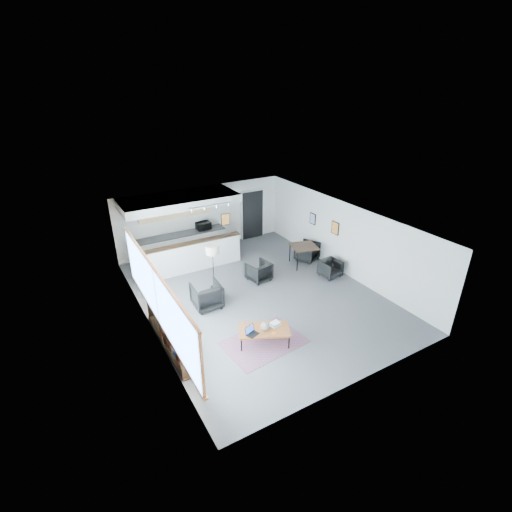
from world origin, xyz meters
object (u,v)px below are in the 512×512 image
coffee_table (264,330)px  armchair_left (207,294)px  armchair_right (259,270)px  microwave (203,225)px  dining_chair_far (307,252)px  laptop (251,332)px  dining_chair_near (330,269)px  dining_table (304,248)px  floor_lamp (212,251)px  ceramic_pot (265,326)px  book_stack (275,324)px

coffee_table → armchair_left: size_ratio=1.76×
armchair_right → microwave: (-0.66, 3.29, 0.75)m
dining_chair_far → microwave: microwave is taller
laptop → dining_chair_near: laptop is taller
armchair_right → dining_table: dining_table is taller
laptop → floor_lamp: floor_lamp is taller
dining_table → microwave: bearing=131.5°
dining_chair_far → ceramic_pot: bearing=16.5°
ceramic_pot → dining_chair_near: ceramic_pot is taller
laptop → book_stack: laptop is taller
armchair_right → laptop: bearing=46.4°
floor_lamp → dining_table: (3.66, -0.10, -0.66)m
coffee_table → dining_table: (3.71, 3.23, 0.30)m
laptop → armchair_right: 3.66m
armchair_right → microwave: bearing=-88.6°
armchair_left → dining_chair_far: 4.83m
floor_lamp → dining_chair_near: floor_lamp is taller
dining_chair_far → armchair_right: bearing=-13.7°
book_stack → dining_chair_near: dining_chair_near is taller
dining_chair_near → dining_chair_far: 1.54m
armchair_left → armchair_right: (2.24, 0.65, -0.06)m
floor_lamp → dining_chair_far: 4.17m
coffee_table → dining_chair_far: size_ratio=2.26×
laptop → dining_table: bearing=18.7°
laptop → dining_chair_far: bearing=18.6°
coffee_table → ceramic_pot: 0.16m
armchair_right → armchair_left: bearing=6.3°
armchair_right → floor_lamp: (-1.58, 0.28, 0.99)m
dining_table → dining_chair_far: (0.38, 0.29, -0.37)m
microwave → dining_chair_far: bearing=-47.5°
dining_chair_near → microwave: 5.34m
dining_chair_far → floor_lamp: bearing=-21.9°
armchair_left → ceramic_pot: bearing=106.7°
coffee_table → dining_table: 4.93m
book_stack → floor_lamp: bearing=95.2°
armchair_left → floor_lamp: bearing=-122.7°
ceramic_pot → floor_lamp: bearing=89.2°
armchair_right → dining_chair_far: size_ratio=1.11×
floor_lamp → microwave: 3.15m
book_stack → laptop: bearing=-179.1°
floor_lamp → coffee_table: bearing=-90.8°
laptop → book_stack: size_ratio=1.12×
ceramic_pot → dining_chair_near: size_ratio=0.40×
ceramic_pot → microwave: microwave is taller
floor_lamp → dining_chair_far: (4.04, 0.19, -1.03)m
armchair_right → dining_table: 2.11m
book_stack → armchair_right: size_ratio=0.45×
floor_lamp → dining_chair_far: size_ratio=2.33×
armchair_right → microwave: microwave is taller
laptop → dining_table: size_ratio=0.33×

